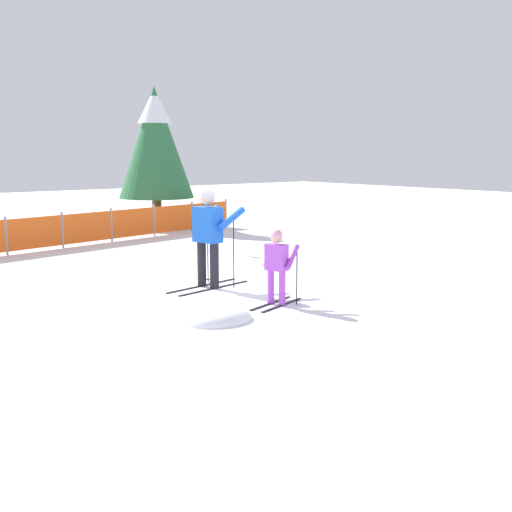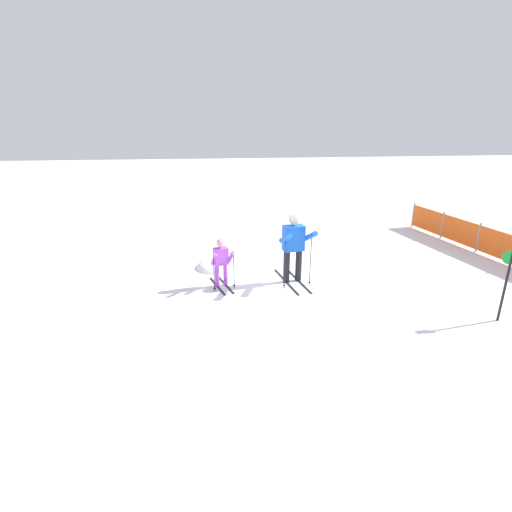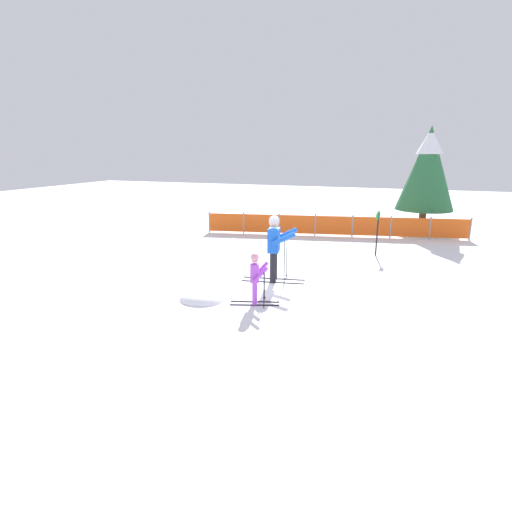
{
  "view_description": "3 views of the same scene",
  "coord_description": "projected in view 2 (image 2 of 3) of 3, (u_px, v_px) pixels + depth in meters",
  "views": [
    {
      "loc": [
        -6.43,
        -9.28,
        2.4
      ],
      "look_at": [
        0.15,
        -1.04,
        0.69
      ],
      "focal_mm": 45.0,
      "sensor_mm": 36.0,
      "label": 1
    },
    {
      "loc": [
        9.0,
        -1.87,
        3.95
      ],
      "look_at": [
        0.25,
        -0.9,
        0.82
      ],
      "focal_mm": 28.0,
      "sensor_mm": 36.0,
      "label": 2
    },
    {
      "loc": [
        2.95,
        -9.86,
        3.42
      ],
      "look_at": [
        -0.23,
        -0.94,
        0.93
      ],
      "focal_mm": 28.0,
      "sensor_mm": 36.0,
      "label": 3
    }
  ],
  "objects": [
    {
      "name": "snow_mound",
      "position": [
        213.0,
        267.0,
        10.93
      ],
      "size": [
        1.06,
        0.9,
        0.43
      ],
      "primitive_type": "ellipsoid",
      "color": "white",
      "rests_on": "ground_plane"
    },
    {
      "name": "trail_marker",
      "position": [
        507.0,
        278.0,
        7.8
      ],
      "size": [
        0.13,
        0.27,
        1.52
      ],
      "color": "black",
      "rests_on": "ground_plane"
    },
    {
      "name": "ground_plane",
      "position": [
        291.0,
        282.0,
        9.94
      ],
      "size": [
        60.0,
        60.0,
        0.0
      ],
      "primitive_type": "plane",
      "color": "white"
    },
    {
      "name": "skier_adult",
      "position": [
        294.0,
        241.0,
        9.63
      ],
      "size": [
        1.73,
        0.85,
        1.79
      ],
      "rotation": [
        0.0,
        0.0,
        0.18
      ],
      "color": "black",
      "rests_on": "ground_plane"
    },
    {
      "name": "skier_child",
      "position": [
        221.0,
        259.0,
        9.5
      ],
      "size": [
        1.16,
        0.63,
        1.21
      ],
      "rotation": [
        0.0,
        0.0,
        0.3
      ],
      "color": "black",
      "rests_on": "ground_plane"
    }
  ]
}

